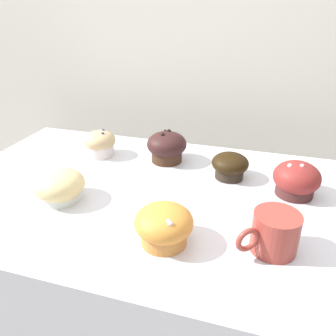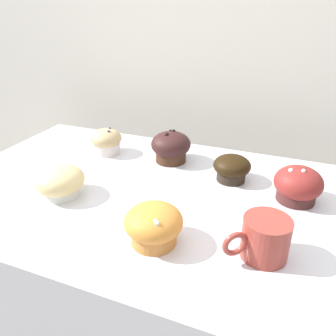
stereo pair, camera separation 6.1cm
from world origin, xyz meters
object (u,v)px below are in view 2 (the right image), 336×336
object	(u,v)px
muffin_front_left	(106,141)
coffee_cup	(264,237)
muffin_back_right	(298,185)
muffin_front_right	(154,225)
muffin_back_center	(232,168)
muffin_back_left	(60,182)
muffin_front_center	(171,147)

from	to	relation	value
muffin_front_left	coffee_cup	world-z (taller)	same
coffee_cup	muffin_back_right	bearing A→B (deg)	77.69
muffin_front_right	muffin_back_center	distance (m)	0.31
muffin_back_left	muffin_back_center	distance (m)	0.42
muffin_back_right	muffin_back_center	xyz separation A→B (m)	(-0.16, 0.04, -0.00)
muffin_front_center	muffin_front_right	world-z (taller)	muffin_front_center
coffee_cup	muffin_front_right	bearing A→B (deg)	-169.68
muffin_front_center	muffin_back_left	world-z (taller)	muffin_front_center
muffin_front_center	muffin_front_left	bearing A→B (deg)	-174.74
muffin_front_left	muffin_back_center	size ratio (longest dim) A/B	0.98
muffin_front_right	coffee_cup	xyz separation A→B (m)	(0.20, 0.04, 0.00)
muffin_back_left	coffee_cup	size ratio (longest dim) A/B	1.04
muffin_back_left	muffin_back_right	distance (m)	0.55
muffin_back_left	muffin_back_center	size ratio (longest dim) A/B	1.21
muffin_front_center	coffee_cup	world-z (taller)	muffin_front_center
coffee_cup	muffin_front_center	bearing A→B (deg)	133.65
muffin_front_left	muffin_back_center	distance (m)	0.39
muffin_back_center	coffee_cup	xyz separation A→B (m)	(0.11, -0.26, 0.01)
muffin_front_left	muffin_front_right	size ratio (longest dim) A/B	0.84
muffin_front_left	muffin_front_right	xyz separation A→B (m)	(0.30, -0.33, 0.00)
muffin_front_center	coffee_cup	size ratio (longest dim) A/B	1.02
muffin_front_center	muffin_back_left	xyz separation A→B (m)	(-0.17, -0.27, -0.01)
muffin_back_left	muffin_back_center	world-z (taller)	muffin_back_left
muffin_front_right	muffin_front_center	bearing A→B (deg)	105.98
muffin_back_right	muffin_front_right	distance (m)	0.35
muffin_back_right	coffee_cup	bearing A→B (deg)	-102.31
muffin_front_right	muffin_back_center	xyz separation A→B (m)	(0.09, 0.30, -0.00)
muffin_front_center	muffin_back_right	size ratio (longest dim) A/B	1.04
muffin_front_right	muffin_front_left	bearing A→B (deg)	132.45
muffin_front_center	muffin_front_right	xyz separation A→B (m)	(0.10, -0.35, -0.01)
muffin_back_right	muffin_front_right	size ratio (longest dim) A/B	0.97
muffin_back_right	muffin_front_right	bearing A→B (deg)	-133.83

